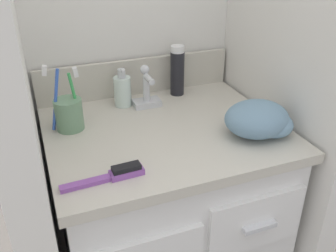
{
  "coord_description": "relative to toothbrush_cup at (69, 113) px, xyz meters",
  "views": [
    {
      "loc": [
        -0.34,
        -0.92,
        1.29
      ],
      "look_at": [
        0.0,
        -0.03,
        0.78
      ],
      "focal_mm": 40.0,
      "sensor_mm": 36.0,
      "label": 1
    }
  ],
  "objects": [
    {
      "name": "wall_right",
      "position": [
        0.66,
        -0.1,
        0.28
      ],
      "size": [
        0.08,
        0.66,
        2.2
      ],
      "primitive_type": "cube",
      "color": "silver",
      "rests_on": "ground_plane"
    },
    {
      "name": "hand_towel",
      "position": [
        0.5,
        -0.23,
        -0.0
      ],
      "size": [
        0.19,
        0.16,
        0.1
      ],
      "color": "#6B8EA8",
      "rests_on": "vanity"
    },
    {
      "name": "vanity",
      "position": [
        0.26,
        -0.1,
        -0.42
      ],
      "size": [
        0.69,
        0.59,
        0.76
      ],
      "color": "white",
      "rests_on": "ground_plane"
    },
    {
      "name": "sink_faucet",
      "position": [
        0.26,
        0.07,
        -0.0
      ],
      "size": [
        0.09,
        0.09,
        0.14
      ],
      "color": "silver",
      "rests_on": "vanity"
    },
    {
      "name": "toothbrush_cup",
      "position": [
        0.0,
        0.0,
        0.0
      ],
      "size": [
        0.1,
        0.08,
        0.2
      ],
      "color": "gray",
      "rests_on": "vanity"
    },
    {
      "name": "shaving_cream_can",
      "position": [
        0.39,
        0.13,
        0.04
      ],
      "size": [
        0.05,
        0.05,
        0.18
      ],
      "color": "black",
      "rests_on": "vanity"
    },
    {
      "name": "hairbrush",
      "position": [
        0.06,
        -0.29,
        -0.04
      ],
      "size": [
        0.2,
        0.04,
        0.03
      ],
      "rotation": [
        0.0,
        0.0,
        0.05
      ],
      "color": "purple",
      "rests_on": "vanity"
    },
    {
      "name": "backsplash",
      "position": [
        0.26,
        0.18,
        0.01
      ],
      "size": [
        0.69,
        0.02,
        0.13
      ],
      "color": "beige",
      "rests_on": "vanity"
    },
    {
      "name": "soap_dispenser",
      "position": [
        0.19,
        0.1,
        0.0
      ],
      "size": [
        0.06,
        0.06,
        0.13
      ],
      "color": "silver",
      "rests_on": "vanity"
    }
  ]
}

